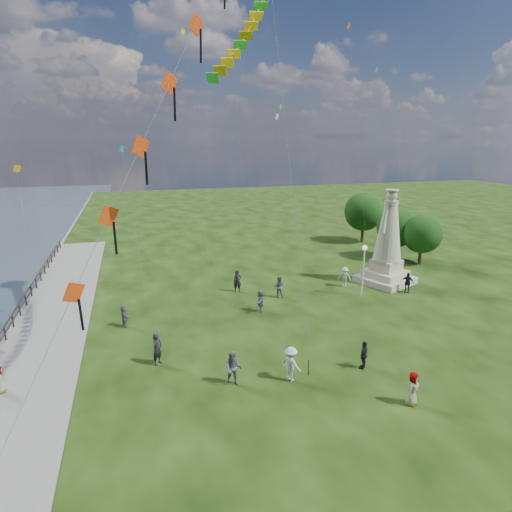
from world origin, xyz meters
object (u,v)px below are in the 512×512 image
object	(u,v)px
person_3	(364,355)
person_6	(237,281)
person_0	(157,349)
person_9	(407,283)
person_2	(291,364)
person_1	(233,368)
person_11	(261,301)
person_10	(0,381)
person_7	(279,287)
person_8	(345,277)
statue	(387,249)
lamppost	(364,260)
person_4	(413,389)
person_5	(124,316)

from	to	relation	value
person_3	person_6	xyz separation A→B (m)	(-3.81, 13.85, 0.11)
person_0	person_9	bearing A→B (deg)	-29.02
person_2	person_3	xyz separation A→B (m)	(4.33, -0.01, -0.13)
person_1	person_11	size ratio (longest dim) A/B	1.12
person_1	person_10	xyz separation A→B (m)	(-11.38, 2.46, -0.23)
person_3	person_0	bearing A→B (deg)	-60.33
person_3	person_7	world-z (taller)	person_7
person_8	person_9	world-z (taller)	person_8
person_0	person_6	xyz separation A→B (m)	(7.18, 10.18, -0.01)
person_11	person_2	bearing A→B (deg)	13.43
statue	person_0	bearing A→B (deg)	-179.94
person_8	person_11	size ratio (longest dim) A/B	1.02
person_9	person_11	world-z (taller)	person_9
lamppost	person_11	xyz separation A→B (m)	(-8.81, -0.75, -2.22)
lamppost	person_4	distance (m)	14.80
lamppost	person_6	bearing A→B (deg)	158.03
lamppost	person_10	bearing A→B (deg)	-163.58
statue	person_6	bearing A→B (deg)	150.51
person_0	person_4	bearing A→B (deg)	-77.91
person_1	person_8	size ratio (longest dim) A/B	1.10
statue	person_0	size ratio (longest dim) A/B	4.37
person_8	person_0	bearing A→B (deg)	-111.33
person_2	person_4	distance (m)	6.07
person_4	person_9	distance (m)	16.21
lamppost	person_0	distance (m)	17.92
person_6	person_3	bearing A→B (deg)	-71.67
person_6	person_7	world-z (taller)	person_6
person_0	lamppost	bearing A→B (deg)	-24.39
lamppost	person_8	world-z (taller)	lamppost
person_2	person_7	world-z (taller)	person_2
person_0	person_4	distance (m)	13.64
person_2	person_3	bearing A→B (deg)	-124.34
person_7	person_1	bearing A→B (deg)	85.30
person_1	person_10	world-z (taller)	person_1
statue	person_11	distance (m)	13.06
person_0	person_10	xyz separation A→B (m)	(-7.74, -0.80, -0.22)
person_3	person_11	distance (m)	9.82
person_4	person_9	bearing A→B (deg)	23.70
statue	person_5	size ratio (longest dim) A/B	5.27
person_0	person_8	world-z (taller)	person_0
person_4	person_5	bearing A→B (deg)	103.51
person_1	person_7	bearing A→B (deg)	81.08
person_0	person_11	distance (m)	9.62
person_1	person_2	size ratio (longest dim) A/B	1.00
person_1	person_2	world-z (taller)	person_1
lamppost	person_2	bearing A→B (deg)	-134.73
person_1	person_9	distance (m)	19.38
person_0	person_3	bearing A→B (deg)	-63.86
person_0	person_7	bearing A→B (deg)	-6.77
person_3	person_7	xyz separation A→B (m)	(-0.92, 11.72, 0.07)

